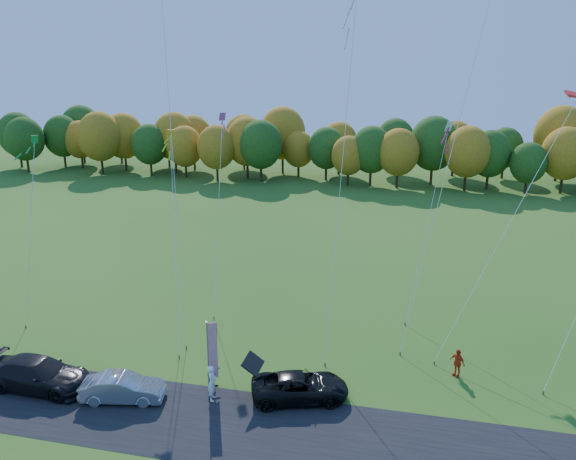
% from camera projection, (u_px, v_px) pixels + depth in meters
% --- Properties ---
extents(ground, '(160.00, 160.00, 0.00)m').
position_uv_depth(ground, '(263.00, 383.00, 30.66)').
color(ground, '#245817').
extents(asphalt_strip, '(90.00, 6.00, 0.01)m').
position_uv_depth(asphalt_strip, '(241.00, 427.00, 26.92)').
color(asphalt_strip, black).
rests_on(asphalt_strip, ground).
extents(tree_line, '(116.00, 12.00, 10.00)m').
position_uv_depth(tree_line, '(363.00, 183.00, 82.06)').
color(tree_line, '#1E4711').
rests_on(tree_line, ground).
extents(black_suv, '(5.50, 3.72, 1.40)m').
position_uv_depth(black_suv, '(300.00, 387.00, 29.04)').
color(black_suv, black).
rests_on(black_suv, ground).
extents(silver_sedan, '(4.48, 2.32, 1.41)m').
position_uv_depth(silver_sedan, '(123.00, 388.00, 28.92)').
color(silver_sedan, '#AAA9AE').
rests_on(silver_sedan, ground).
extents(dark_truck_a, '(5.83, 2.48, 1.68)m').
position_uv_depth(dark_truck_a, '(38.00, 374.00, 29.97)').
color(dark_truck_a, black).
rests_on(dark_truck_a, ground).
extents(person_tailgate_a, '(0.58, 0.77, 1.93)m').
position_uv_depth(person_tailgate_a, '(212.00, 383.00, 28.88)').
color(person_tailgate_a, white).
rests_on(person_tailgate_a, ground).
extents(person_tailgate_b, '(0.90, 1.04, 1.85)m').
position_uv_depth(person_tailgate_b, '(214.00, 373.00, 29.93)').
color(person_tailgate_b, gray).
rests_on(person_tailgate_b, ground).
extents(person_east, '(0.98, 0.93, 1.63)m').
position_uv_depth(person_east, '(457.00, 363.00, 31.16)').
color(person_east, red).
rests_on(person_east, ground).
extents(feather_flag, '(0.51, 0.25, 4.04)m').
position_uv_depth(feather_flag, '(212.00, 349.00, 29.28)').
color(feather_flag, '#999999').
rests_on(feather_flag, ground).
extents(kite_delta_blue, '(6.47, 10.89, 27.83)m').
position_uv_depth(kite_delta_blue, '(170.00, 119.00, 35.63)').
color(kite_delta_blue, '#4C3F33').
rests_on(kite_delta_blue, ground).
extents(kite_parafoil_orange, '(7.04, 12.64, 24.95)m').
position_uv_depth(kite_parafoil_orange, '(455.00, 139.00, 35.19)').
color(kite_parafoil_orange, '#4C3F33').
rests_on(kite_parafoil_orange, ground).
extents(kite_delta_red, '(2.68, 10.82, 22.77)m').
position_uv_depth(kite_delta_red, '(350.00, 68.00, 34.37)').
color(kite_delta_red, '#4C3F33').
rests_on(kite_delta_red, ground).
extents(kite_parafoil_rainbow, '(9.54, 8.81, 15.56)m').
position_uv_depth(kite_parafoil_rainbow, '(509.00, 224.00, 33.42)').
color(kite_parafoil_rainbow, '#4C3F33').
rests_on(kite_parafoil_rainbow, ground).
extents(kite_diamond_yellow, '(3.61, 7.76, 12.93)m').
position_uv_depth(kite_diamond_yellow, '(174.00, 238.00, 35.15)').
color(kite_diamond_yellow, '#4C3F33').
rests_on(kite_diamond_yellow, ground).
extents(kite_diamond_green, '(0.89, 4.22, 12.49)m').
position_uv_depth(kite_diamond_green, '(30.00, 226.00, 37.09)').
color(kite_diamond_green, '#4C3F33').
rests_on(kite_diamond_green, ground).
extents(kite_diamond_white, '(2.82, 7.59, 13.23)m').
position_uv_depth(kite_diamond_white, '(428.00, 220.00, 38.69)').
color(kite_diamond_white, '#4C3F33').
rests_on(kite_diamond_white, ground).
extents(kite_diamond_pink, '(1.91, 7.43, 13.65)m').
position_uv_depth(kite_diamond_pink, '(218.00, 212.00, 39.88)').
color(kite_diamond_pink, '#4C3F33').
rests_on(kite_diamond_pink, ground).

